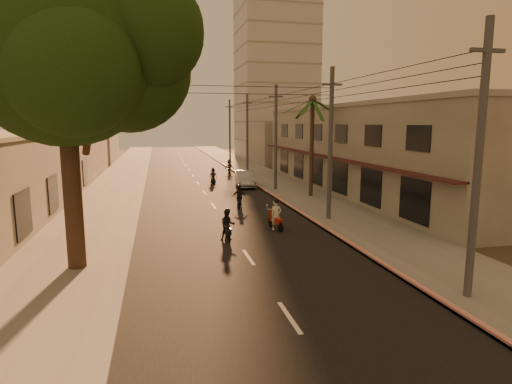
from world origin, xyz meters
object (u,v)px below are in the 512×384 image
scooter_mid_b (239,197)px  scooter_far_b (229,167)px  parked_car (245,179)px  scooter_red (276,216)px  scooter_mid_a (228,226)px  scooter_far_a (213,177)px  broadleaf_tree (75,51)px  palm_tree (313,105)px

scooter_mid_b → scooter_far_b: scooter_far_b is taller
parked_car → scooter_red: bearing=-89.8°
parked_car → scooter_mid_a: bearing=-98.6°
scooter_far_b → scooter_far_a: bearing=-95.6°
broadleaf_tree → parked_car: broadleaf_tree is taller
scooter_mid_a → scooter_far_b: (4.63, 27.56, 0.05)m
scooter_far_b → parked_car: (-0.18, -10.07, -0.05)m
scooter_far_a → scooter_mid_a: bearing=-93.4°
parked_car → scooter_far_a: bearing=140.8°
scooter_far_b → scooter_red: bearing=-78.6°
scooter_mid_b → scooter_far_b: size_ratio=0.97×
scooter_mid_b → scooter_far_b: bearing=90.7°
scooter_mid_b → parked_car: bearing=84.1°
scooter_far_a → scooter_far_b: (2.81, 7.44, 0.08)m
palm_tree → scooter_far_a: 12.96m
scooter_far_b → parked_car: 10.07m
scooter_red → scooter_mid_b: size_ratio=1.07×
palm_tree → scooter_red: bearing=-120.1°
scooter_far_b → parked_car: scooter_far_b is taller
palm_tree → scooter_mid_b: bearing=-154.2°
scooter_mid_b → scooter_far_b: (2.56, 19.62, 0.05)m
scooter_mid_a → parked_car: scooter_mid_a is taller
broadleaf_tree → scooter_far_b: 33.17m
scooter_mid_b → parked_car: (2.38, 9.55, -0.00)m
scooter_mid_b → scooter_far_a: scooter_mid_b is taller
palm_tree → scooter_far_a: bearing=126.0°
broadleaf_tree → palm_tree: 20.18m
palm_tree → scooter_far_b: 18.12m
palm_tree → scooter_far_a: size_ratio=5.10×
scooter_far_a → parked_car: 3.72m
palm_tree → scooter_red: (-5.51, -9.52, -6.37)m
scooter_far_a → scooter_far_b: size_ratio=0.94×
broadleaf_tree → scooter_mid_b: bearing=52.5°
broadleaf_tree → scooter_mid_a: broadleaf_tree is taller
palm_tree → parked_car: bearing=121.6°
palm_tree → broadleaf_tree: bearing=-136.5°
broadleaf_tree → scooter_red: 12.69m
scooter_far_a → scooter_far_b: bearing=71.1°
scooter_mid_a → scooter_far_b: size_ratio=0.98×
scooter_mid_a → broadleaf_tree: bearing=-153.2°
scooter_mid_a → scooter_far_b: bearing=82.6°
scooter_far_a → palm_tree: bearing=-52.2°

